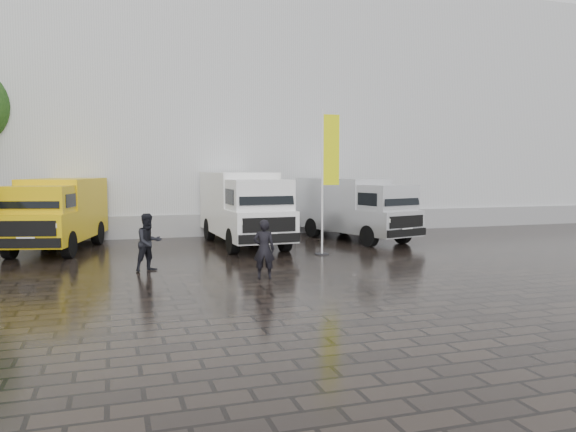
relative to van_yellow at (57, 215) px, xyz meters
name	(u,v)px	position (x,y,z in m)	size (l,w,h in m)	color
ground	(331,260)	(8.88, -5.14, -1.33)	(120.00, 120.00, 0.00)	black
exhibition_hall	(264,120)	(10.88, 10.86, 4.67)	(44.00, 16.00, 12.00)	silver
hall_plinth	(308,222)	(10.88, 2.81, -0.83)	(44.00, 0.15, 1.00)	gray
van_yellow	(57,215)	(0.00, 0.00, 0.00)	(2.22, 5.78, 2.67)	yellow
van_white	(244,209)	(6.95, -0.62, 0.12)	(2.23, 6.69, 2.90)	white
van_silver	(355,209)	(11.85, -0.44, -0.02)	(2.03, 6.08, 2.63)	silver
flagpole	(327,173)	(9.24, -3.85, 1.55)	(0.88, 0.50, 5.15)	black
wheelie_bin	(365,222)	(13.60, 2.21, -0.85)	(0.58, 0.58, 0.97)	black
person_front	(264,249)	(5.95, -7.48, -0.51)	(0.60, 0.39, 1.65)	black
person_tent	(149,242)	(2.97, -5.35, -0.47)	(0.84, 0.65, 1.73)	black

